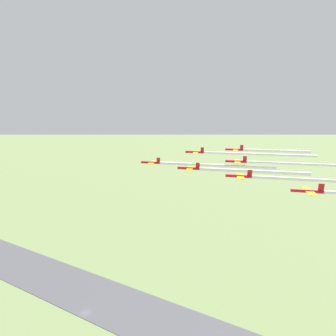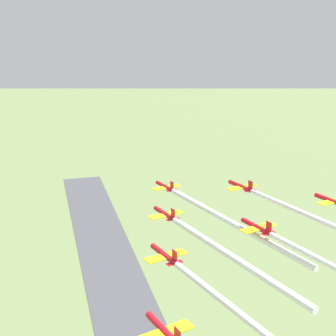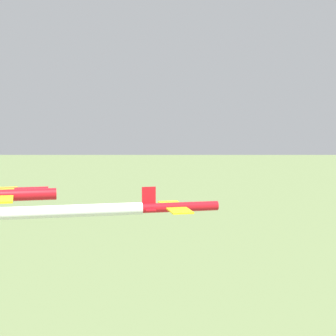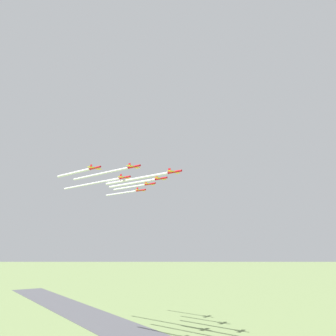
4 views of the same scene
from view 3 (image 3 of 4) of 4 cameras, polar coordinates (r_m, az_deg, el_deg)
jet_0 at (r=69.38m, az=0.80°, el=-3.39°), size 7.31×7.41×2.77m
jet_1 at (r=77.71m, az=-13.66°, el=-2.01°), size 7.31×7.41×2.77m
jet_2 at (r=56.94m, az=-14.18°, el=-2.30°), size 7.31×7.41×2.77m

